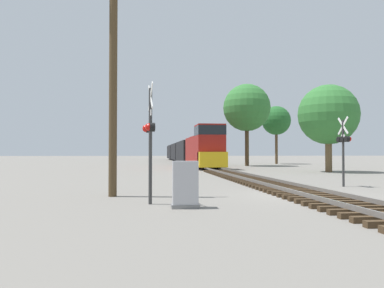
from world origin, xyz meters
name	(u,v)px	position (x,y,z in m)	size (l,w,h in m)	color
ground_plane	(306,196)	(0.00, 0.00, 0.00)	(400.00, 400.00, 0.00)	slate
rail_track_bed	(306,193)	(0.00, 0.00, 0.14)	(2.60, 160.00, 0.31)	#42301E
freight_train	(183,152)	(0.00, 53.97, 1.95)	(2.87, 67.23, 4.68)	maroon
crossing_signal_near	(150,133)	(-6.28, -1.69, 2.41)	(0.44, 1.01, 4.13)	#333333
crossing_signal_far	(344,143)	(3.72, 3.79, 2.26)	(0.37, 1.01, 3.61)	#333333
relay_cabinet	(185,185)	(-5.16, -2.67, 0.73)	(0.88, 0.53, 1.49)	slate
utility_pole	(113,82)	(-7.75, 0.73, 4.61)	(1.80, 0.33, 9.02)	#4C3A23
tree_far_right	(328,115)	(9.93, 17.80, 5.21)	(5.45, 5.45, 7.96)	brown
tree_mid_background	(247,108)	(6.62, 33.87, 7.72)	(6.27, 6.27, 10.89)	#473521
tree_deep_background	(276,121)	(13.53, 42.03, 6.77)	(4.51, 4.51, 9.07)	brown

